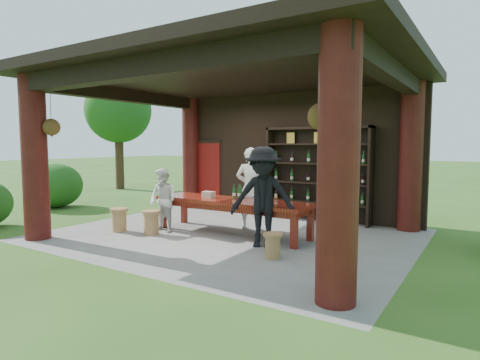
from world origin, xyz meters
The scene contains 15 objects.
ground centered at (0.00, 0.00, 0.00)m, with size 90.00×90.00×0.00m, color #2D5119.
pavilion centered at (-0.01, 0.43, 2.13)m, with size 7.50×6.00×3.60m.
wine_shelf centered at (0.98, 2.45, 1.19)m, with size 2.69×0.41×2.37m.
tasting_table centered at (-0.03, 0.10, 0.64)m, with size 3.64×1.04×0.75m.
stool_near_left centered at (-1.45, -0.88, 0.28)m, with size 0.40×0.40×0.52m.
stool_near_right centered at (1.60, -1.08, 0.23)m, with size 0.33×0.33×0.43m.
stool_far_left centered at (-2.27, -1.04, 0.27)m, with size 0.39×0.39×0.52m.
host centered at (0.08, 0.73, 0.93)m, with size 0.68×0.45×1.87m, color white.
guest_woman centered at (-1.42, -0.53, 0.70)m, with size 0.68×0.53×1.41m, color silver.
guest_man centered at (1.07, -0.49, 0.95)m, with size 1.22×0.70×1.89m, color black.
table_bottles centered at (-0.02, 0.35, 0.90)m, with size 0.26×0.13×0.31m.
table_glasses centered at (0.63, 0.05, 0.82)m, with size 0.86×0.25×0.15m.
napkin_basket centered at (-0.61, 0.07, 0.82)m, with size 0.26×0.18×0.14m, color #BF6672.
shrubs centered at (1.24, 1.00, 0.55)m, with size 14.50×8.39×1.36m.
trees centered at (3.06, 1.98, 3.37)m, with size 21.77×10.38×4.80m.
Camera 1 is at (4.70, -7.03, 1.93)m, focal length 30.00 mm.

